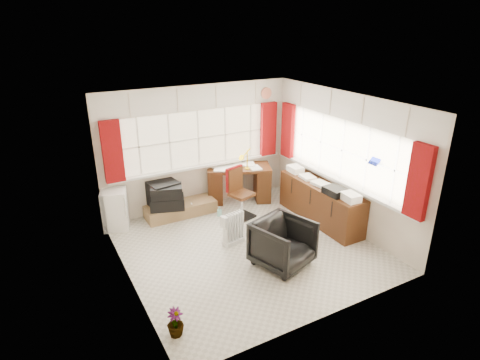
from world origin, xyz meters
The scene contains 20 objects.
ground centered at (0.00, 0.00, 0.00)m, with size 4.00×4.00×0.00m, color beige.
room_walls centered at (0.00, 0.00, 1.50)m, with size 4.00×4.00×4.00m.
window_back centered at (0.00, 1.94, 0.95)m, with size 3.70×0.12×3.60m.
window_right centered at (1.94, 0.00, 0.95)m, with size 0.12×3.70×3.60m.
curtains centered at (0.92, 0.93, 1.46)m, with size 3.83×3.83×1.15m.
overhead_cabinets centered at (0.98, 0.98, 2.25)m, with size 3.98×3.98×0.48m.
desk centered at (0.82, 1.80, 0.43)m, with size 1.48×1.13×0.80m.
desk_lamp centered at (0.90, 1.59, 1.08)m, with size 0.18×0.16×0.45m.
task_chair centered at (0.44, 1.16, 0.54)m, with size 0.53×0.54×1.01m.
office_chair centered at (0.24, -0.71, 0.38)m, with size 0.81×0.83×0.76m, color black.
radiator centered at (-0.14, 0.24, 0.24)m, with size 0.41×0.23×0.58m.
credenza centered at (1.73, 0.20, 0.40)m, with size 0.50×2.00×0.85m.
file_tray centered at (1.64, -0.27, 0.81)m, with size 0.30×0.38×0.13m, color black.
tv_bench centered at (-0.55, 1.72, 0.12)m, with size 1.40×0.50×0.25m, color #916E48.
crt_tv centered at (-0.85, 1.80, 0.49)m, with size 0.60×0.57×0.49m.
hifi_stack centered at (-0.84, 1.64, 0.47)m, with size 0.74×0.59×0.46m.
mini_fridge centered at (-1.80, 1.80, 0.38)m, with size 0.56×0.56×0.76m.
spray_bottle_a centered at (-0.38, 1.57, 0.14)m, with size 0.11×0.11×0.28m, color silver.
spray_bottle_b centered at (0.11, 1.31, 0.10)m, with size 0.09×0.09×0.19m, color #8CD1C5.
flower_vase centered at (-1.80, -1.36, 0.19)m, with size 0.21×0.21×0.38m, color black.
Camera 1 is at (-2.99, -5.18, 3.66)m, focal length 30.00 mm.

